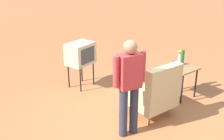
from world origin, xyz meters
TOP-DOWN VIEW (x-y plane):
  - ground_plane at (0.00, 0.00)m, footprint 60.00×60.00m
  - armchair at (-0.27, 0.01)m, footprint 0.79×0.79m
  - side_table at (-1.30, -0.22)m, footprint 0.56×0.56m
  - tv_on_stand at (0.07, -1.95)m, footprint 0.70×0.58m
  - person_standing at (0.46, 0.14)m, footprint 0.56×0.28m
  - soda_can_blue at (-1.20, -0.34)m, footprint 0.07×0.07m
  - bottle_wine_green at (-1.42, -0.32)m, footprint 0.07×0.07m
  - flower_vase at (-1.51, -0.45)m, footprint 0.14×0.10m
  - shrub_mid at (-1.45, -2.47)m, footprint 0.34×0.34m

SIDE VIEW (x-z plane):
  - ground_plane at x=0.00m, z-range 0.00..0.00m
  - shrub_mid at x=-1.45m, z-range 0.00..0.26m
  - armchair at x=-0.27m, z-range -0.03..1.03m
  - side_table at x=-1.30m, z-range 0.23..0.90m
  - soda_can_blue at x=-1.20m, z-range 0.67..0.79m
  - tv_on_stand at x=0.07m, z-range 0.27..1.30m
  - flower_vase at x=-1.51m, z-range 0.69..0.95m
  - bottle_wine_green at x=-1.42m, z-range 0.67..0.99m
  - person_standing at x=0.46m, z-range 0.12..1.76m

